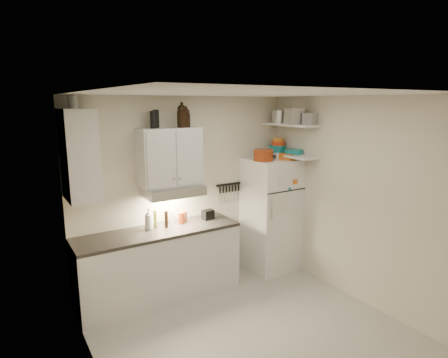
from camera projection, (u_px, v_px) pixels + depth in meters
floor at (247, 330)px, 4.23m from camera, size 3.20×3.00×0.02m
ceiling at (251, 93)px, 3.71m from camera, size 3.20×3.00×0.02m
back_wall at (186, 191)px, 5.22m from camera, size 3.20×0.02×2.60m
left_wall at (93, 250)px, 3.13m from camera, size 0.02×3.00×2.60m
right_wall at (351, 199)px, 4.81m from camera, size 0.02×3.00×2.60m
base_cabinet at (160, 265)px, 4.85m from camera, size 2.10×0.60×0.88m
countertop at (158, 232)px, 4.76m from camera, size 2.10×0.62×0.04m
upper_cabinet at (170, 157)px, 4.82m from camera, size 0.80×0.33×0.75m
side_cabinet at (79, 155)px, 4.09m from camera, size 0.33×0.55×1.00m
range_hood at (173, 191)px, 4.85m from camera, size 0.76×0.46×0.12m
fridge at (271, 214)px, 5.67m from camera, size 0.70×0.68×1.70m
shelf_hi at (290, 125)px, 5.39m from camera, size 0.30×0.95×0.03m
shelf_lo at (289, 155)px, 5.48m from camera, size 0.30×0.95×0.03m
knife_strip at (229, 184)px, 5.56m from camera, size 0.42×0.02×0.03m
dutch_oven at (263, 155)px, 5.31m from camera, size 0.30×0.30×0.16m
book_stack at (287, 157)px, 5.43m from camera, size 0.26×0.29×0.08m
spice_jar at (278, 156)px, 5.44m from camera, size 0.07×0.07×0.09m
stock_pot at (280, 116)px, 5.61m from camera, size 0.26×0.26×0.18m
tin_a at (294, 116)px, 5.22m from camera, size 0.25×0.23×0.22m
tin_b at (310, 119)px, 5.12m from camera, size 0.19×0.19×0.16m
bowl_teal at (277, 148)px, 5.70m from camera, size 0.25×0.25×0.10m
bowl_orange at (278, 143)px, 5.68m from camera, size 0.20×0.20×0.06m
bowl_yellow at (278, 140)px, 5.67m from camera, size 0.16×0.16×0.05m
plates at (294, 152)px, 5.47m from camera, size 0.34×0.34×0.07m
growler_a at (182, 116)px, 4.73m from camera, size 0.16×0.16×0.30m
growler_b at (186, 118)px, 4.76m from camera, size 0.13×0.13×0.25m
thermos_a at (156, 119)px, 4.67m from camera, size 0.08×0.08×0.23m
thermos_b at (153, 120)px, 4.58m from camera, size 0.10×0.10×0.21m
side_jar at (72, 102)px, 4.06m from camera, size 0.13×0.13×0.14m
soap_bottle at (149, 218)px, 4.75m from camera, size 0.13×0.13×0.31m
pepper_mill at (185, 217)px, 5.05m from camera, size 0.05×0.05×0.16m
oil_bottle at (155, 219)px, 4.83m from camera, size 0.05×0.05×0.23m
vinegar_bottle at (166, 219)px, 4.84m from camera, size 0.06×0.06×0.22m
clear_bottle at (172, 216)px, 5.00m from camera, size 0.07×0.07×0.21m
red_jar at (181, 218)px, 5.00m from camera, size 0.09×0.09×0.15m
caddy at (208, 215)px, 5.19m from camera, size 0.17×0.13×0.13m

